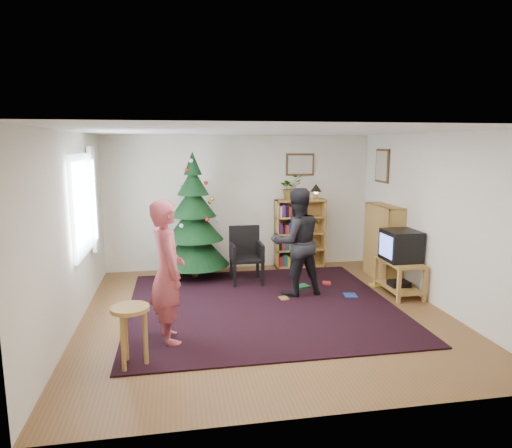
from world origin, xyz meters
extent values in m
plane|color=brown|center=(0.00, 0.00, 0.00)|extent=(5.00, 5.00, 0.00)
plane|color=white|center=(0.00, 0.00, 2.50)|extent=(5.00, 5.00, 0.00)
cube|color=silver|center=(0.00, 2.50, 1.25)|extent=(5.00, 0.02, 2.50)
cube|color=silver|center=(0.00, -2.50, 1.25)|extent=(5.00, 0.02, 2.50)
cube|color=silver|center=(-2.50, 0.00, 1.25)|extent=(0.02, 5.00, 2.50)
cube|color=silver|center=(2.50, 0.00, 1.25)|extent=(0.02, 5.00, 2.50)
cube|color=black|center=(0.00, 0.30, 0.01)|extent=(3.80, 3.60, 0.02)
cube|color=silver|center=(-2.47, 0.60, 1.50)|extent=(0.04, 1.20, 1.40)
cube|color=white|center=(-2.43, 1.30, 1.50)|extent=(0.06, 0.35, 1.60)
cube|color=#4C3319|center=(1.15, 2.48, 1.95)|extent=(0.55, 0.03, 0.42)
cube|color=beige|center=(1.15, 2.48, 1.95)|extent=(0.47, 0.01, 0.34)
cube|color=#4C3319|center=(2.48, 1.75, 1.95)|extent=(0.03, 0.50, 0.60)
cube|color=beige|center=(2.48, 1.75, 1.95)|extent=(0.01, 0.42, 0.52)
cylinder|color=#3F2816|center=(-0.89, 1.92, 0.12)|extent=(0.12, 0.12, 0.24)
cone|color=black|center=(-0.89, 1.92, 0.58)|extent=(1.22, 1.22, 0.69)
cone|color=black|center=(-0.89, 1.92, 0.99)|extent=(1.02, 1.02, 0.61)
cone|color=black|center=(-0.89, 1.92, 1.37)|extent=(0.79, 0.79, 0.54)
cone|color=black|center=(-0.89, 1.92, 1.71)|extent=(0.55, 0.55, 0.47)
cone|color=black|center=(-0.89, 1.92, 2.01)|extent=(0.31, 0.31, 0.39)
cube|color=#AD853D|center=(1.13, 2.34, 0.65)|extent=(0.95, 0.30, 1.30)
cube|color=#AD853D|center=(1.13, 2.34, 1.29)|extent=(0.95, 0.30, 0.03)
cube|color=#AD853D|center=(2.34, 1.29, 0.65)|extent=(0.30, 0.95, 1.30)
cube|color=#AD853D|center=(2.34, 1.29, 1.29)|extent=(0.30, 0.95, 0.03)
cube|color=#AD853D|center=(2.22, 0.43, 0.53)|extent=(0.47, 0.85, 0.04)
cube|color=#AD853D|center=(2.01, 0.04, 0.26)|extent=(0.05, 0.05, 0.51)
cube|color=#AD853D|center=(2.43, 0.04, 0.26)|extent=(0.05, 0.05, 0.51)
cube|color=#AD853D|center=(2.01, 0.83, 0.26)|extent=(0.05, 0.05, 0.51)
cube|color=#AD853D|center=(2.43, 0.83, 0.26)|extent=(0.05, 0.05, 0.51)
cube|color=#AD853D|center=(2.22, 0.43, 0.12)|extent=(0.43, 0.81, 0.03)
cube|color=black|center=(2.22, 0.43, 0.17)|extent=(0.30, 0.25, 0.08)
cube|color=black|center=(2.22, 0.43, 0.79)|extent=(0.49, 0.54, 0.47)
cube|color=#536BE2|center=(1.97, 0.43, 0.79)|extent=(0.01, 0.42, 0.34)
cube|color=black|center=(-0.05, 1.41, 0.43)|extent=(0.53, 0.53, 0.05)
cube|color=black|center=(-0.05, 1.65, 0.70)|extent=(0.52, 0.05, 0.52)
cube|color=black|center=(-0.28, 1.18, 0.21)|extent=(0.05, 0.05, 0.43)
cube|color=black|center=(0.18, 1.18, 0.21)|extent=(0.05, 0.05, 0.43)
cube|color=black|center=(-0.28, 1.64, 0.21)|extent=(0.05, 0.05, 0.43)
cube|color=black|center=(0.18, 1.64, 0.21)|extent=(0.05, 0.05, 0.43)
cylinder|color=#AD853D|center=(-1.69, -1.28, 0.64)|extent=(0.40, 0.40, 0.04)
cylinder|color=#AD853D|center=(-1.55, -1.28, 0.31)|extent=(0.05, 0.05, 0.62)
cylinder|color=#AD853D|center=(-1.76, -1.16, 0.31)|extent=(0.05, 0.05, 0.62)
cylinder|color=#AD853D|center=(-1.76, -1.41, 0.31)|extent=(0.05, 0.05, 0.62)
imported|color=#B94A54|center=(-1.31, -0.69, 0.85)|extent=(0.55, 0.70, 1.71)
imported|color=black|center=(0.62, 0.71, 0.84)|extent=(0.90, 0.75, 1.68)
imported|color=gray|center=(0.93, 2.34, 1.53)|extent=(0.53, 0.50, 0.47)
cylinder|color=#A57F33|center=(1.43, 2.34, 1.35)|extent=(0.09, 0.09, 0.09)
sphere|color=#FFD88C|center=(1.43, 2.34, 1.45)|extent=(0.09, 0.09, 0.09)
cone|color=black|center=(1.43, 2.34, 1.52)|extent=(0.22, 0.22, 0.15)
cube|color=#A51E19|center=(1.26, 1.08, 0.04)|extent=(0.20, 0.20, 0.08)
cube|color=navy|center=(1.42, 0.44, 0.04)|extent=(0.20, 0.20, 0.08)
cube|color=#1E592D|center=(0.80, 0.96, 0.04)|extent=(0.20, 0.20, 0.08)
cube|color=gold|center=(2.03, 0.87, 0.04)|extent=(0.20, 0.20, 0.08)
cube|color=brown|center=(0.38, 0.48, 0.04)|extent=(0.20, 0.20, 0.08)
camera|label=1|loc=(-1.18, -5.96, 2.33)|focal=32.00mm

